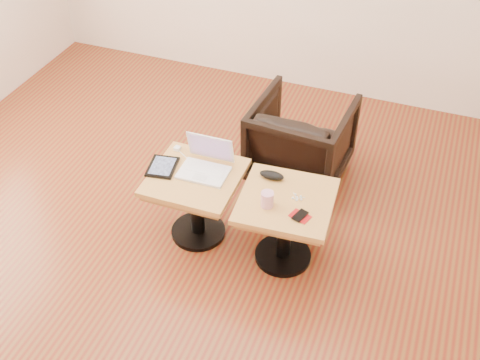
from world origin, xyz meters
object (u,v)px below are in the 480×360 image
(side_table_left, at_px, (196,190))
(striped_cup, at_px, (267,199))
(side_table_right, at_px, (286,214))
(armchair, at_px, (301,140))
(laptop, at_px, (206,164))

(side_table_left, bearing_deg, striped_cup, -12.23)
(side_table_left, distance_m, striped_cup, 0.55)
(striped_cup, bearing_deg, side_table_right, 46.84)
(striped_cup, distance_m, armchair, 1.00)
(side_table_left, height_order, laptop, laptop)
(armchair, bearing_deg, side_table_left, 66.16)
(side_table_left, relative_size, side_table_right, 0.94)
(laptop, xyz_separation_m, striped_cup, (0.47, -0.18, 0.01))
(side_table_left, xyz_separation_m, laptop, (0.04, 0.08, 0.17))
(side_table_right, relative_size, striped_cup, 6.08)
(side_table_right, relative_size, armchair, 0.87)
(laptop, relative_size, striped_cup, 3.15)
(laptop, relative_size, armchair, 0.45)
(side_table_left, xyz_separation_m, striped_cup, (0.51, -0.11, 0.18))
(side_table_right, bearing_deg, striped_cup, -137.22)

